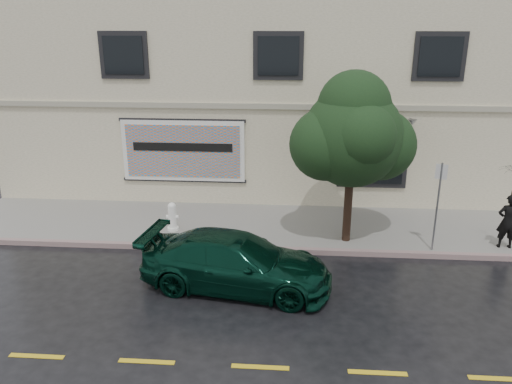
# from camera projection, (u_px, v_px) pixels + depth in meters

# --- Properties ---
(ground) EXTENTS (90.00, 90.00, 0.00)m
(ground) POSITION_uv_depth(u_px,v_px,m) (269.00, 278.00, 12.77)
(ground) COLOR black
(ground) RESTS_ON ground
(sidewalk) EXTENTS (20.00, 3.50, 0.15)m
(sidewalk) POSITION_uv_depth(u_px,v_px,m) (274.00, 226.00, 15.82)
(sidewalk) COLOR gray
(sidewalk) RESTS_ON ground
(curb) EXTENTS (20.00, 0.18, 0.16)m
(curb) POSITION_uv_depth(u_px,v_px,m) (272.00, 250.00, 14.16)
(curb) COLOR gray
(curb) RESTS_ON ground
(road_marking) EXTENTS (19.00, 0.12, 0.01)m
(road_marking) POSITION_uv_depth(u_px,v_px,m) (260.00, 367.00, 9.47)
(road_marking) COLOR gold
(road_marking) RESTS_ON ground
(building) EXTENTS (20.00, 8.12, 7.00)m
(building) POSITION_uv_depth(u_px,v_px,m) (281.00, 93.00, 20.13)
(building) COLOR beige
(building) RESTS_ON ground
(billboard) EXTENTS (4.30, 0.16, 2.20)m
(billboard) POSITION_uv_depth(u_px,v_px,m) (183.00, 151.00, 16.98)
(billboard) COLOR white
(billboard) RESTS_ON ground
(car) EXTENTS (4.91, 2.75, 1.35)m
(car) POSITION_uv_depth(u_px,v_px,m) (236.00, 262.00, 12.14)
(car) COLOR black
(car) RESTS_ON ground
(pedestrian) EXTENTS (0.59, 0.40, 1.58)m
(pedestrian) POSITION_uv_depth(u_px,v_px,m) (508.00, 221.00, 13.92)
(pedestrian) COLOR black
(pedestrian) RESTS_ON sidewalk
(street_tree) EXTENTS (2.77, 2.77, 4.47)m
(street_tree) POSITION_uv_depth(u_px,v_px,m) (352.00, 137.00, 13.66)
(street_tree) COLOR #311F16
(street_tree) RESTS_ON sidewalk
(fire_hydrant) EXTENTS (0.36, 0.34, 0.89)m
(fire_hydrant) POSITION_uv_depth(u_px,v_px,m) (172.00, 217.00, 15.22)
(fire_hydrant) COLOR white
(fire_hydrant) RESTS_ON sidewalk
(sign_pole) EXTENTS (0.30, 0.13, 2.53)m
(sign_pole) POSITION_uv_depth(u_px,v_px,m) (438.00, 199.00, 13.52)
(sign_pole) COLOR gray
(sign_pole) RESTS_ON sidewalk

